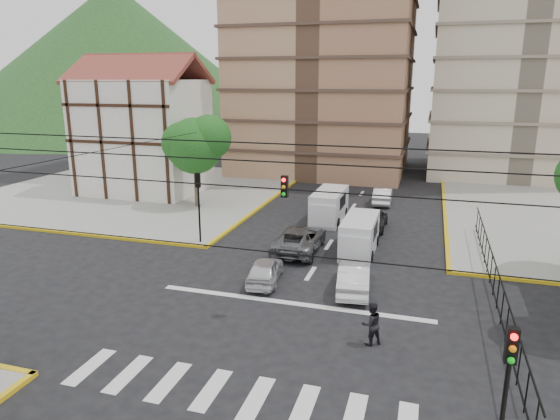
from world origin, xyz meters
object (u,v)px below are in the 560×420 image
at_px(van_left_lane, 328,207).
at_px(car_white_front_right, 354,277).
at_px(traffic_light_se, 507,383).
at_px(traffic_light_nw, 198,196).
at_px(car_silver_front_left, 265,270).
at_px(van_right_lane, 359,237).
at_px(pedestrian_crosswalk, 371,324).

bearing_deg(van_left_lane, car_white_front_right, -71.91).
bearing_deg(traffic_light_se, traffic_light_nw, 135.00).
bearing_deg(car_silver_front_left, van_right_lane, -132.32).
xyz_separation_m(car_silver_front_left, pedestrian_crosswalk, (5.92, -4.67, 0.24)).
height_order(traffic_light_se, van_right_lane, traffic_light_se).
bearing_deg(van_left_lane, pedestrian_crosswalk, -72.27).
xyz_separation_m(traffic_light_nw, car_white_front_right, (10.33, -4.32, -2.41)).
relative_size(van_left_lane, car_white_front_right, 1.17).
bearing_deg(traffic_light_se, van_left_lane, 111.21).
relative_size(traffic_light_se, car_white_front_right, 1.03).
bearing_deg(car_white_front_right, traffic_light_se, 108.18).
distance_m(traffic_light_se, van_left_lane, 24.68).
bearing_deg(van_right_lane, pedestrian_crosswalk, -79.47).
height_order(car_silver_front_left, car_white_front_right, car_white_front_right).
height_order(traffic_light_se, car_silver_front_left, traffic_light_se).
bearing_deg(car_silver_front_left, pedestrian_crosswalk, 133.96).
height_order(van_left_lane, car_white_front_right, van_left_lane).
bearing_deg(van_right_lane, van_left_lane, 116.58).
height_order(car_silver_front_left, pedestrian_crosswalk, pedestrian_crosswalk).
distance_m(traffic_light_nw, van_left_lane, 10.13).
xyz_separation_m(traffic_light_se, pedestrian_crosswalk, (-3.85, 6.36, -2.23)).
relative_size(traffic_light_nw, car_silver_front_left, 1.16).
bearing_deg(traffic_light_nw, car_silver_front_left, -38.14).
relative_size(van_right_lane, car_silver_front_left, 1.24).
height_order(van_left_lane, pedestrian_crosswalk, van_left_lane).
xyz_separation_m(car_white_front_right, pedestrian_crosswalk, (1.42, -4.92, 0.18)).
height_order(traffic_light_se, traffic_light_nw, same).
bearing_deg(van_left_lane, car_silver_front_left, -93.43).
bearing_deg(pedestrian_crosswalk, van_left_lane, -110.90).
height_order(traffic_light_se, pedestrian_crosswalk, traffic_light_se).
xyz_separation_m(traffic_light_nw, car_silver_front_left, (5.82, -4.57, -2.47)).
xyz_separation_m(traffic_light_se, van_right_lane, (-5.81, 16.79, -2.08)).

